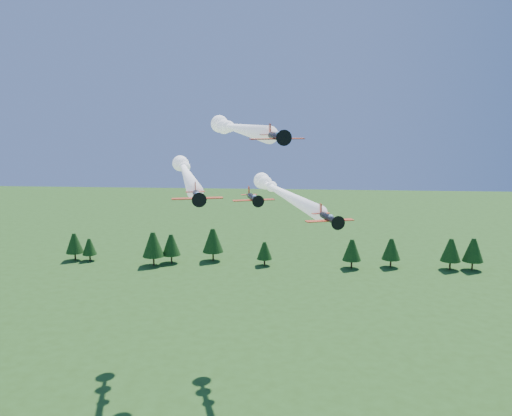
# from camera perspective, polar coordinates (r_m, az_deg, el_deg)

# --- Properties ---
(plane_lead) EXTENTS (19.43, 51.51, 3.70)m
(plane_lead) POSITION_cam_1_polar(r_m,az_deg,el_deg) (105.45, -1.98, 8.00)
(plane_lead) COLOR black
(plane_lead) RESTS_ON ground
(plane_left) EXTENTS (18.56, 56.04, 3.70)m
(plane_left) POSITION_cam_1_polar(r_m,az_deg,el_deg) (115.44, -7.05, 3.63)
(plane_left) COLOR black
(plane_left) RESTS_ON ground
(plane_right) EXTENTS (19.22, 48.64, 3.70)m
(plane_right) POSITION_cam_1_polar(r_m,az_deg,el_deg) (114.78, 2.45, 1.63)
(plane_right) COLOR black
(plane_right) RESTS_ON ground
(plane_slot) EXTENTS (6.83, 7.59, 2.40)m
(plane_slot) POSITION_cam_1_polar(r_m,az_deg,el_deg) (91.65, -0.27, 1.01)
(plane_slot) COLOR black
(plane_slot) RESTS_ON ground
(treeline) EXTENTS (172.23, 21.24, 11.98)m
(treeline) POSITION_cam_1_polar(r_m,az_deg,el_deg) (200.41, 3.61, -3.95)
(treeline) COLOR #382314
(treeline) RESTS_ON ground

